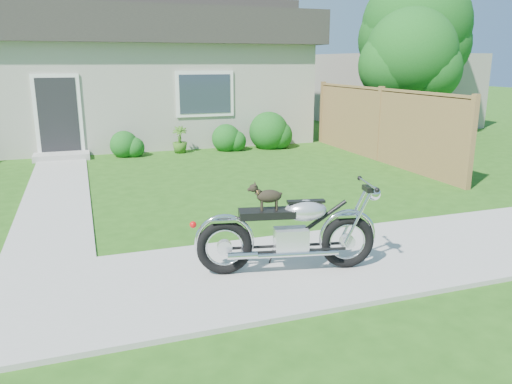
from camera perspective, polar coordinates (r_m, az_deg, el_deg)
ground at (r=5.95m, az=-8.54°, el=-10.38°), size 80.00×80.00×0.00m
sidewalk at (r=5.94m, az=-8.55°, el=-10.20°), size 24.00×2.20×0.04m
walkway at (r=10.62m, az=-21.75°, el=0.07°), size 1.20×8.00×0.03m
house at (r=17.34m, az=-16.63°, el=12.95°), size 12.60×7.03×4.50m
fence at (r=13.31m, az=13.93°, el=7.52°), size 0.12×6.62×1.90m
tree_near at (r=15.69m, az=17.79°, el=14.30°), size 2.68×2.63×4.03m
tree_far at (r=18.05m, az=18.24°, el=17.04°), size 3.52×3.52×5.40m
shrub_row at (r=14.01m, az=-14.96°, el=5.65°), size 10.89×1.16×1.16m
potted_plant_right at (r=14.26m, az=-8.72°, el=5.93°), size 0.50×0.50×0.75m
motorcycle_with_dog at (r=5.98m, az=4.05°, el=-4.56°), size 2.20×0.77×1.10m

